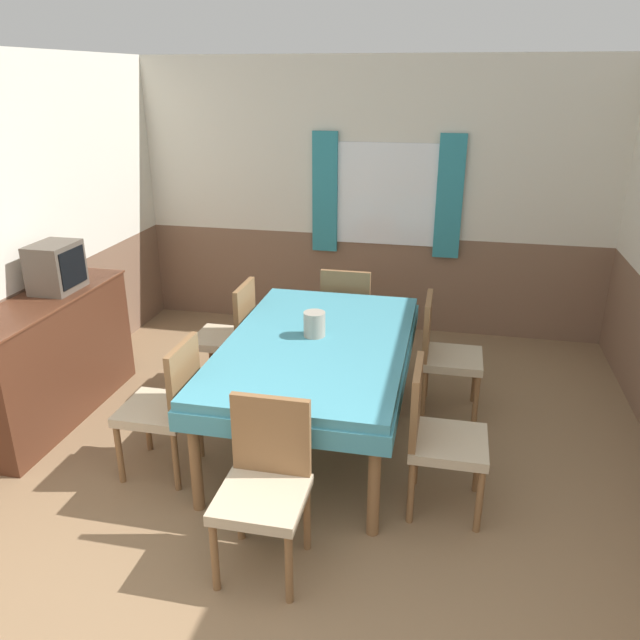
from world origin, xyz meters
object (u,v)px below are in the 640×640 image
Objects in this scene: chair_right_near at (437,433)px; sideboard at (51,359)px; chair_left_far at (230,333)px; tv at (56,267)px; dining_table at (317,354)px; chair_left_near at (167,403)px; vase at (314,324)px; chair_head_near at (265,481)px; chair_head_window at (347,312)px; chair_right_far at (443,351)px.

chair_right_near is 2.86m from sideboard.
chair_left_far is 1.38m from tv.
dining_table is at bearing -2.85° from tv.
chair_left_near is 1.00× the size of chair_left_far.
chair_right_near is 0.58× the size of sideboard.
vase reaches higher than chair_left_near.
chair_head_near is 2.50× the size of tv.
chair_head_window is 2.36m from tv.
chair_head_near is at bearing -90.00° from dining_table.
dining_table is 2.22× the size of chair_head_window.
vase is (1.94, -0.02, -0.28)m from tv.
chair_left_near is 5.31× the size of vase.
chair_left_far is 5.31× the size of vase.
chair_head_near and chair_left_far have the same top height.
chair_left_far is at bearing -90.00° from chair_right_far.
chair_right_near is 2.50× the size of tv.
chair_head_window is at bearing -52.35° from chair_left_far.
chair_left_near is at bearing -90.00° from chair_right_near.
chair_head_window is at bearing 29.97° from tv.
chair_head_near is at bearing -88.50° from vase.
chair_head_near is 1.06m from chair_right_near.
chair_right_near is (0.84, 0.65, 0.00)m from chair_head_near.
chair_left_near is 2.01m from chair_head_window.
chair_left_near is at bearing -140.51° from vase.
vase reaches higher than chair_right_far.
chair_head_window is 5.31× the size of vase.
dining_table is 2.22× the size of chair_head_near.
chair_left_far is 1.00× the size of chair_head_window.
tv is at bearing 113.36° from chair_left_far.
tv reaches higher than chair_left_near.
chair_right_far is (0.84, 1.82, 0.00)m from chair_head_near.
chair_head_window is at bearing -155.23° from chair_right_near.
vase is at bearing -0.60° from tv.
sideboard is 0.67m from tv.
chair_head_near and chair_right_far have the same top height.
dining_table is 2.22× the size of chair_right_far.
chair_left_far is 1.01m from vase.
chair_head_near is 2.01m from chair_left_far.
vase is at bearing -91.70° from chair_head_window.
chair_right_near is (0.84, -1.82, 0.00)m from chair_head_window.
sideboard is at bearing -29.45° from chair_head_near.
vase is at bearing -59.82° from chair_right_far.
sideboard is at bearing -76.03° from chair_right_far.
chair_right_far is at bearing 30.18° from vase.
chair_left_near is at bearing -31.20° from tv.
chair_right_near is at bearing -13.69° from tv.
dining_table is at bearing -66.21° from vase.
tv is at bearing -80.15° from chair_right_far.
chair_head_near is at bearing -90.00° from chair_head_window.
chair_head_near is at bearing -34.07° from tv.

